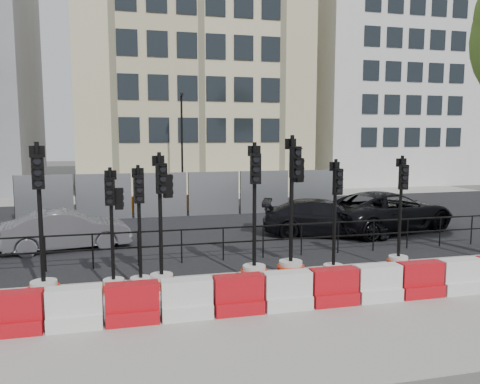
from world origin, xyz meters
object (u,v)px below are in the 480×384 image
object	(u,v)px
traffic_signal_d	(162,258)
car_c	(325,218)
traffic_signal_h	(399,247)
traffic_signal_a	(43,268)

from	to	relation	value
traffic_signal_d	car_c	xyz separation A→B (m)	(6.22, 4.69, -0.11)
car_c	traffic_signal_h	bearing A→B (deg)	-157.98
traffic_signal_d	traffic_signal_h	bearing A→B (deg)	-16.11
traffic_signal_a	traffic_signal_h	bearing A→B (deg)	-7.27
traffic_signal_a	traffic_signal_h	distance (m)	8.94
traffic_signal_h	car_c	bearing A→B (deg)	99.12
traffic_signal_h	car_c	size ratio (longest dim) A/B	0.63
traffic_signal_d	traffic_signal_h	world-z (taller)	traffic_signal_d
traffic_signal_a	traffic_signal_d	distance (m)	2.59
traffic_signal_h	traffic_signal_d	bearing A→B (deg)	-170.72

